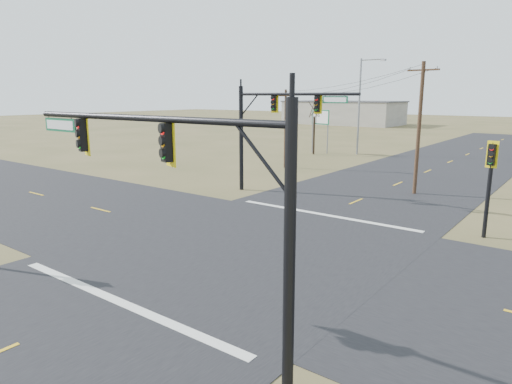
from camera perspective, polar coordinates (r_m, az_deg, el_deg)
ground at (r=22.14m, az=-0.91°, el=-6.89°), size 320.00×320.00×0.00m
road_ew at (r=22.14m, az=-0.91°, el=-6.86°), size 160.00×14.00×0.02m
road_ns at (r=22.14m, az=-0.91°, el=-6.86°), size 14.00×160.00×0.02m
stop_bar_near at (r=17.28m, az=-16.81°, el=-12.94°), size 12.00×0.40×0.01m
stop_bar_far at (r=28.17m, az=8.53°, el=-2.81°), size 12.00×0.40×0.01m
mast_arm_near at (r=12.57m, az=-9.99°, el=2.79°), size 10.34×0.56×7.13m
mast_arm_far at (r=33.01m, az=1.97°, el=9.30°), size 9.68×0.52×7.84m
pedestal_signal_ne at (r=25.51m, az=27.25°, el=2.52°), size 0.62×0.55×5.00m
utility_pole_near at (r=35.23m, az=19.71°, el=7.68°), size 2.32×0.38×9.51m
utility_pole_far at (r=45.81m, az=3.68°, el=8.11°), size 1.89×0.31×7.73m
highway_sign at (r=58.28m, az=8.04°, el=8.63°), size 2.81×0.79×5.39m
streetlight_c at (r=57.51m, az=13.02°, el=10.97°), size 3.21×0.48×11.46m
bare_tree_a at (r=56.80m, az=7.35°, el=10.46°), size 3.00×3.00×7.25m
bare_tree_b at (r=67.91m, az=4.39°, el=10.43°), size 3.19×3.19×6.69m
warehouse_left at (r=119.00m, az=10.81°, el=9.66°), size 28.00×14.00×5.50m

